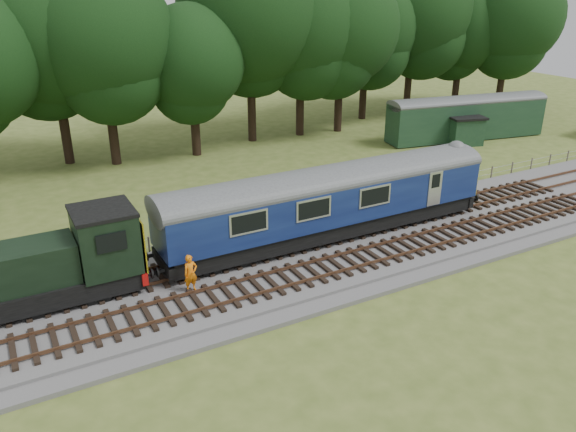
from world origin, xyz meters
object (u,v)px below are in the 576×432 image
shunter_loco (40,269)px  worker (191,273)px  dmu_railcar (330,196)px  parked_coach (467,115)px

shunter_loco → worker: (5.70, -1.90, -0.77)m
shunter_loco → worker: size_ratio=5.23×
shunter_loco → dmu_railcar: bearing=-0.0°
shunter_loco → worker: bearing=-18.4°
shunter_loco → parked_coach: size_ratio=0.61×
worker → parked_coach: (29.97, 14.00, 0.86)m
shunter_loco → parked_coach: (35.66, 12.10, 0.09)m
dmu_railcar → shunter_loco: bearing=180.0°
shunter_loco → parked_coach: 37.66m
worker → parked_coach: size_ratio=0.12×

